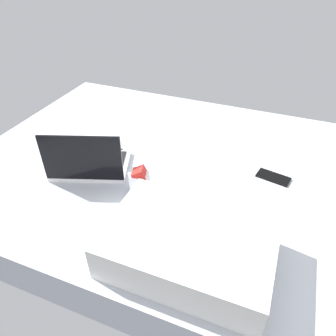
% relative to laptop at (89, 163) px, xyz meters
% --- Properties ---
extents(bed_mattress, '(1.80, 1.40, 0.18)m').
position_rel_laptop_xyz_m(bed_mattress, '(-0.29, -0.19, -0.13)').
color(bed_mattress, '#B7BCC6').
rests_on(bed_mattress, ground).
extents(laptop, '(0.39, 0.33, 0.23)m').
position_rel_laptop_xyz_m(laptop, '(0.00, 0.00, 0.00)').
color(laptop, silver).
rests_on(laptop, bed_mattress).
extents(snack_cup, '(0.09, 0.09, 0.14)m').
position_rel_laptop_xyz_m(snack_cup, '(-0.28, 0.06, 0.02)').
color(snack_cup, silver).
rests_on(snack_cup, bed_mattress).
extents(cell_phone, '(0.15, 0.09, 0.01)m').
position_rel_laptop_xyz_m(cell_phone, '(-0.77, -0.25, -0.04)').
color(cell_phone, black).
rests_on(cell_phone, bed_mattress).
extents(pillow, '(0.52, 0.36, 0.13)m').
position_rel_laptop_xyz_m(pillow, '(-0.56, 0.29, 0.02)').
color(pillow, white).
rests_on(pillow, bed_mattress).
extents(charger_cable, '(0.15, 0.09, 0.01)m').
position_rel_laptop_xyz_m(charger_cable, '(-0.02, -0.22, -0.04)').
color(charger_cable, black).
rests_on(charger_cable, bed_mattress).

